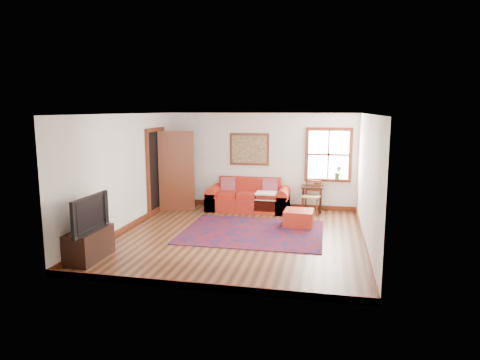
% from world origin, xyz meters
% --- Properties ---
extents(ground, '(5.50, 5.50, 0.00)m').
position_xyz_m(ground, '(0.00, 0.00, 0.00)').
color(ground, '#3D1E10').
rests_on(ground, ground).
extents(room_envelope, '(5.04, 5.54, 2.52)m').
position_xyz_m(room_envelope, '(0.00, 0.02, 1.65)').
color(room_envelope, silver).
rests_on(room_envelope, ground).
extents(window, '(1.18, 0.20, 1.38)m').
position_xyz_m(window, '(1.78, 2.70, 1.31)').
color(window, white).
rests_on(window, ground).
extents(doorway, '(0.89, 1.08, 2.14)m').
position_xyz_m(doorway, '(-2.21, 1.78, 1.07)').
color(doorway, black).
rests_on(doorway, ground).
extents(framed_artwork, '(1.05, 0.07, 0.85)m').
position_xyz_m(framed_artwork, '(-0.30, 2.71, 1.55)').
color(framed_artwork, '#622815').
rests_on(framed_artwork, ground).
extents(persian_rug, '(2.96, 2.37, 0.02)m').
position_xyz_m(persian_rug, '(0.23, 0.34, 0.01)').
color(persian_rug, '#620E12').
rests_on(persian_rug, ground).
extents(red_leather_sofa, '(2.11, 0.87, 0.83)m').
position_xyz_m(red_leather_sofa, '(-0.25, 2.34, 0.27)').
color(red_leather_sofa, '#A52415').
rests_on(red_leather_sofa, ground).
extents(red_ottoman, '(0.66, 0.66, 0.36)m').
position_xyz_m(red_ottoman, '(1.15, 1.05, 0.18)').
color(red_ottoman, '#A52415').
rests_on(red_ottoman, ground).
extents(side_table, '(0.55, 0.42, 0.67)m').
position_xyz_m(side_table, '(1.38, 2.47, 0.55)').
color(side_table, black).
rests_on(side_table, ground).
extents(ladder_back_chair, '(0.49, 0.48, 0.90)m').
position_xyz_m(ladder_back_chair, '(1.38, 2.29, 0.48)').
color(ladder_back_chair, tan).
rests_on(ladder_back_chair, ground).
extents(media_cabinet, '(0.44, 0.98, 0.54)m').
position_xyz_m(media_cabinet, '(-2.26, -1.88, 0.27)').
color(media_cabinet, black).
rests_on(media_cabinet, ground).
extents(television, '(0.14, 1.09, 0.63)m').
position_xyz_m(television, '(-2.24, -2.00, 0.85)').
color(television, black).
rests_on(television, media_cabinet).
extents(candle_hurricane, '(0.12, 0.12, 0.18)m').
position_xyz_m(candle_hurricane, '(-2.21, -1.46, 0.62)').
color(candle_hurricane, silver).
rests_on(candle_hurricane, media_cabinet).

